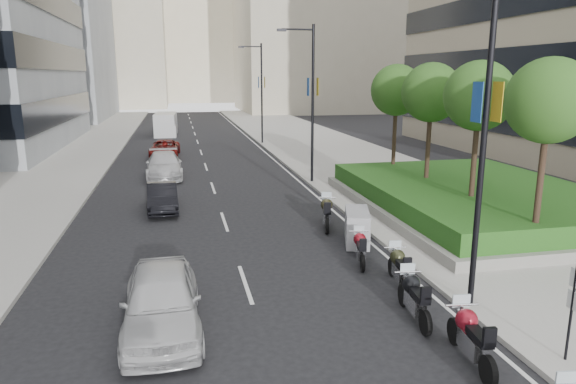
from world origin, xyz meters
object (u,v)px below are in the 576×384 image
object	(u,v)px
motorcycle_3	(399,268)
motorcycle_1	(470,337)
motorcycle_4	(360,248)
motorcycle_5	(357,227)
car_a	(162,301)
lamp_post_1	(310,96)
car_d	(165,148)
lamp_post_2	(260,88)
parking_sign	(572,304)
motorcycle_2	(414,297)
car_c	(164,165)
motorcycle_6	(327,213)
lamp_post_0	(480,124)
delivery_van	(166,125)
car_b	(162,198)

from	to	relation	value
motorcycle_3	motorcycle_1	bearing A→B (deg)	-175.82
motorcycle_3	motorcycle_4	distance (m)	2.10
motorcycle_5	car_a	xyz separation A→B (m)	(-7.06, -5.47, 0.16)
motorcycle_1	motorcycle_3	size ratio (longest dim) A/B	1.09
lamp_post_1	motorcycle_4	distance (m)	13.91
lamp_post_1	motorcycle_1	bearing A→B (deg)	-93.95
motorcycle_5	car_d	xyz separation A→B (m)	(-7.53, 23.30, 0.00)
lamp_post_2	motorcycle_3	size ratio (longest dim) A/B	4.21
lamp_post_2	car_a	world-z (taller)	lamp_post_2
parking_sign	motorcycle_2	xyz separation A→B (m)	(-2.29, 2.78, -0.85)
motorcycle_1	car_c	distance (m)	24.23
parking_sign	lamp_post_1	bearing A→B (deg)	91.88
lamp_post_2	motorcycle_6	distance (m)	27.17
motorcycle_6	parking_sign	bearing A→B (deg)	-154.39
lamp_post_2	motorcycle_1	bearing A→B (deg)	-92.05
lamp_post_0	delivery_van	distance (m)	45.00
motorcycle_1	delivery_van	size ratio (longest dim) A/B	0.41
lamp_post_0	car_c	bearing A→B (deg)	111.99
lamp_post_2	motorcycle_6	bearing A→B (deg)	-93.24
parking_sign	motorcycle_5	xyz separation A→B (m)	(-1.64, 8.98, -0.82)
motorcycle_6	lamp_post_1	bearing A→B (deg)	4.89
lamp_post_1	motorcycle_6	size ratio (longest dim) A/B	3.86
motorcycle_5	motorcycle_6	size ratio (longest dim) A/B	0.97
lamp_post_0	motorcycle_1	bearing A→B (deg)	-118.93
lamp_post_1	car_b	bearing A→B (deg)	-151.32
car_a	car_c	world-z (taller)	car_a
car_c	car_d	size ratio (longest dim) A/B	1.15
motorcycle_2	motorcycle_4	bearing A→B (deg)	5.07
motorcycle_2	car_d	xyz separation A→B (m)	(-6.88, 29.50, 0.04)
lamp_post_1	motorcycle_2	size ratio (longest dim) A/B	3.98
lamp_post_2	motorcycle_4	xyz separation A→B (m)	(-1.59, -31.05, -4.53)
lamp_post_0	lamp_post_2	distance (m)	35.00
motorcycle_1	motorcycle_5	size ratio (longest dim) A/B	1.03
motorcycle_3	lamp_post_0	bearing A→B (deg)	-142.90
car_b	parking_sign	bearing A→B (deg)	-62.03
motorcycle_3	car_d	size ratio (longest dim) A/B	0.46
car_c	car_d	world-z (taller)	car_c
motorcycle_2	lamp_post_0	bearing A→B (deg)	-76.73
motorcycle_1	motorcycle_5	world-z (taller)	motorcycle_5
lamp_post_2	motorcycle_3	distance (m)	33.41
lamp_post_2	parking_sign	bearing A→B (deg)	-89.01
motorcycle_4	car_d	size ratio (longest dim) A/B	0.43
lamp_post_0	car_a	bearing A→B (deg)	176.35
motorcycle_3	motorcycle_4	world-z (taller)	motorcycle_3
lamp_post_2	motorcycle_6	xyz separation A→B (m)	(-1.51, -26.76, -4.43)
motorcycle_6	car_b	distance (m)	7.99
lamp_post_2	motorcycle_6	world-z (taller)	lamp_post_2
delivery_van	car_b	bearing A→B (deg)	-86.53
motorcycle_4	motorcycle_6	xyz separation A→B (m)	(0.08, 4.29, 0.09)
motorcycle_3	car_c	distance (m)	20.21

